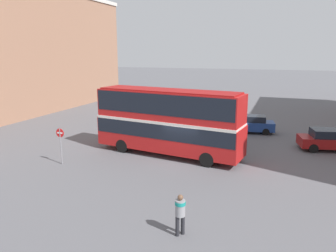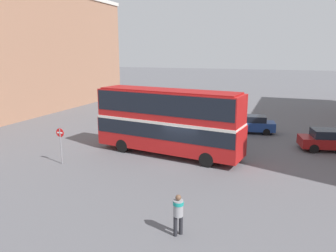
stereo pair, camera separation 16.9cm
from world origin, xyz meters
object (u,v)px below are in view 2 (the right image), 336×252
Objects in this scene: no_entry_sign at (61,140)px; pedestrian_foreground at (178,211)px; double_decker_bus at (168,118)px; parked_car_kerb_far at (252,124)px; parked_car_kerb_near at (219,111)px; parked_car_side_street at (329,140)px.

pedestrian_foreground is at bearing -29.09° from no_entry_sign.
double_decker_bus is at bearing -28.89° from pedestrian_foreground.
double_decker_bus is 10.26m from parked_car_kerb_far.
pedestrian_foreground is 0.73× the size of no_entry_sign.
double_decker_bus is at bearing -100.93° from parked_car_kerb_near.
parked_car_kerb_near is (-3.35, 24.41, -0.28)m from pedestrian_foreground.
parked_car_side_street is (6.98, 15.03, -0.27)m from pedestrian_foreground.
parked_car_kerb_near is 13.96m from parked_car_side_street.
pedestrian_foreground reaches higher than parked_car_kerb_far.
parked_car_kerb_near is 20.00m from no_entry_sign.
parked_car_kerb_far is 1.80× the size of no_entry_sign.
parked_car_kerb_far is at bearing 68.73° from double_decker_bus.
parked_car_side_street reaches higher than parked_car_kerb_near.
parked_car_kerb_far is 17.08m from no_entry_sign.
pedestrian_foreground is 0.40× the size of parked_car_kerb_far.
double_decker_bus is at bearing -167.63° from parked_car_side_street.
pedestrian_foreground is at bearing -90.26° from parked_car_kerb_near.
pedestrian_foreground is 11.49m from no_entry_sign.
double_decker_bus is 14.65m from parked_car_kerb_near.
pedestrian_foreground reaches higher than parked_car_side_street.
parked_car_kerb_far is at bearing -61.51° from parked_car_kerb_near.
parked_car_kerb_near is 1.11× the size of parked_car_kerb_far.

